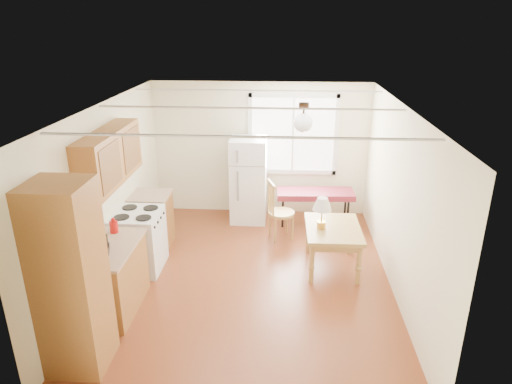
# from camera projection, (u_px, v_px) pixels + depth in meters

# --- Properties ---
(room_shell) EXTENTS (4.60, 5.60, 2.62)m
(room_shell) POSITION_uv_depth(u_px,v_px,m) (250.00, 199.00, 6.21)
(room_shell) COLOR #592512
(room_shell) RESTS_ON ground
(kitchen_run) EXTENTS (0.65, 3.40, 2.20)m
(kitchen_run) POSITION_uv_depth(u_px,v_px,m) (114.00, 243.00, 5.87)
(kitchen_run) COLOR brown
(kitchen_run) RESTS_ON ground
(window_unit) EXTENTS (1.64, 0.05, 1.51)m
(window_unit) POSITION_uv_depth(u_px,v_px,m) (293.00, 135.00, 8.37)
(window_unit) COLOR white
(window_unit) RESTS_ON room_shell
(pendant_light) EXTENTS (0.26, 0.26, 0.40)m
(pendant_light) POSITION_uv_depth(u_px,v_px,m) (303.00, 122.00, 6.19)
(pendant_light) COLOR #301F15
(pendant_light) RESTS_ON room_shell
(refrigerator) EXTENTS (0.64, 0.67, 1.56)m
(refrigerator) POSITION_uv_depth(u_px,v_px,m) (249.00, 180.00, 8.33)
(refrigerator) COLOR white
(refrigerator) RESTS_ON ground
(bench) EXTENTS (1.40, 0.57, 0.64)m
(bench) POSITION_uv_depth(u_px,v_px,m) (315.00, 195.00, 8.23)
(bench) COLOR maroon
(bench) RESTS_ON ground
(dining_table) EXTENTS (0.81, 1.07, 0.67)m
(dining_table) POSITION_uv_depth(u_px,v_px,m) (333.00, 233.00, 6.76)
(dining_table) COLOR olive
(dining_table) RESTS_ON ground
(chair) EXTENTS (0.49, 0.49, 1.02)m
(chair) POSITION_uv_depth(u_px,v_px,m) (276.00, 207.00, 7.66)
(chair) COLOR olive
(chair) RESTS_ON ground
(table_lamp) EXTENTS (0.28, 0.28, 0.48)m
(table_lamp) POSITION_uv_depth(u_px,v_px,m) (322.00, 207.00, 6.56)
(table_lamp) COLOR #B38A39
(table_lamp) RESTS_ON dining_table
(coffee_maker) EXTENTS (0.23, 0.27, 0.36)m
(coffee_maker) POSITION_uv_depth(u_px,v_px,m) (100.00, 244.00, 5.44)
(coffee_maker) COLOR black
(coffee_maker) RESTS_ON kitchen_run
(kettle) EXTENTS (0.11, 0.11, 0.21)m
(kettle) POSITION_uv_depth(u_px,v_px,m) (114.00, 226.00, 6.00)
(kettle) COLOR #B9110D
(kettle) RESTS_ON kitchen_run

